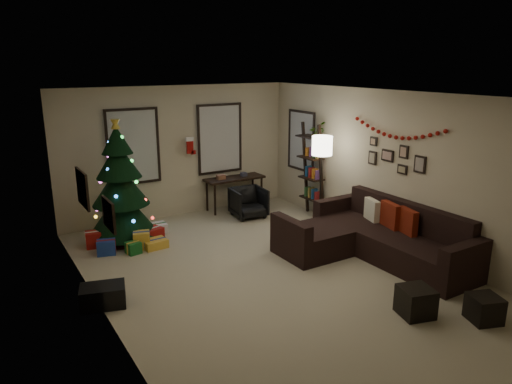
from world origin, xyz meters
The scene contains 29 objects.
floor centered at (0.00, 0.00, 0.00)m, with size 7.00×7.00×0.00m, color tan.
ceiling centered at (0.00, 0.00, 2.70)m, with size 7.00×7.00×0.00m, color white.
wall_back centered at (0.00, 3.50, 1.35)m, with size 5.00×5.00×0.00m, color beige.
wall_front centered at (0.00, -3.50, 1.35)m, with size 5.00×5.00×0.00m, color beige.
wall_left centered at (-2.50, 0.00, 1.35)m, with size 7.00×7.00×0.00m, color beige.
wall_right centered at (2.50, 0.00, 1.35)m, with size 7.00×7.00×0.00m, color beige.
window_back_left centered at (-0.95, 3.47, 1.55)m, with size 1.05×0.06×1.50m.
window_back_right centered at (0.95, 3.47, 1.55)m, with size 1.05×0.06×1.50m.
window_right_wall centered at (2.47, 2.55, 1.50)m, with size 0.06×0.90×1.30m.
christmas_tree centered at (-1.49, 2.64, 0.94)m, with size 1.23×1.23×2.28m.
presents centered at (-1.40, 2.25, 0.11)m, with size 1.50×1.01×0.30m.
sofa centered at (1.82, -0.32, 0.30)m, with size 2.03×2.93×0.90m.
pillow_red_a centered at (2.21, -0.67, 0.64)m, with size 0.11×0.43×0.43m, color maroon.
pillow_red_b centered at (2.21, -0.31, 0.64)m, with size 0.12×0.45×0.45m, color maroon.
pillow_cream centered at (2.21, 0.12, 0.63)m, with size 0.11×0.38×0.38m, color beige.
ottoman_near centered at (0.89, -2.01, 0.19)m, with size 0.40×0.40×0.38m, color black.
ottoman_far centered at (1.51, -2.56, 0.17)m, with size 0.36×0.36×0.34m, color black.
desk centered at (1.17, 3.22, 0.63)m, with size 1.32×0.47×0.71m.
desk_chair centered at (1.13, 2.57, 0.31)m, with size 0.61×0.57×0.63m, color black.
bookshelf centered at (2.30, 1.94, 0.95)m, with size 0.30×0.57×1.96m.
potted_plant centered at (2.30, 1.83, 1.84)m, with size 0.49×0.43×0.55m, color #4C4C4C.
floor_lamp centered at (1.95, 1.23, 1.52)m, with size 0.38×0.38×1.82m.
art_map centered at (-2.48, 0.86, 1.51)m, with size 0.04×0.60×0.50m.
art_abstract centered at (-2.48, -0.43, 1.50)m, with size 0.04×0.45×0.35m.
gallery centered at (2.48, -0.07, 1.57)m, with size 0.03×1.25×0.54m.
garland centered at (2.45, -0.08, 2.04)m, with size 0.08×1.90×0.30m, color #A5140C, non-canonical shape.
stocking_left centered at (-0.14, 3.59, 1.52)m, with size 0.20×0.05×0.36m.
stocking_right centered at (0.19, 3.31, 1.49)m, with size 0.20×0.05×0.36m.
storage_bin centered at (-2.46, 0.34, 0.14)m, with size 0.58×0.39×0.29m, color black.
Camera 1 is at (-3.73, -5.60, 3.16)m, focal length 33.36 mm.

